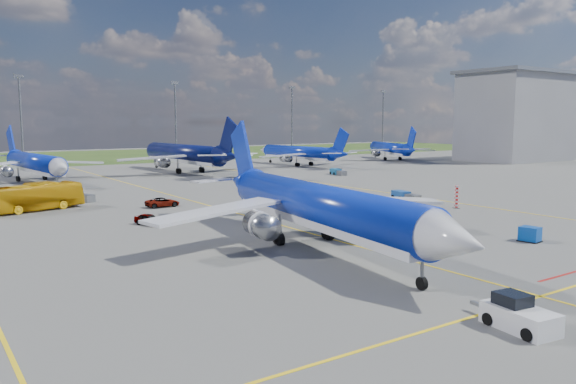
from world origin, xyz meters
TOP-DOWN VIEW (x-y plane):
  - ground at (0.00, 0.00)m, footprint 400.00×400.00m
  - grass_strip at (0.00, 150.00)m, footprint 400.00×80.00m
  - taxiway_lines at (0.17, 27.70)m, footprint 60.25×160.00m
  - floodlight_masts at (10.00, 110.00)m, footprint 202.20×0.50m
  - terminal_building at (120.00, 60.00)m, footprint 42.00×22.00m
  - warning_post at (26.00, 8.00)m, footprint 0.50×0.50m
  - bg_jet_nnw at (-13.59, 74.86)m, footprint 33.40×41.92m
  - bg_jet_n at (18.37, 78.36)m, footprint 36.90×47.32m
  - bg_jet_ne at (51.27, 79.96)m, footprint 30.75×38.96m
  - bg_jet_ene at (87.14, 82.86)m, footprint 41.35×45.96m
  - main_airliner at (-3.41, -0.64)m, footprint 37.75×46.38m
  - pushback_tug at (-6.41, -22.61)m, footprint 2.55×5.66m
  - uld_container at (14.93, -9.65)m, footprint 1.69×1.97m
  - apron_bus at (-20.69, 36.69)m, footprint 13.12×6.44m
  - service_car_a at (-11.94, 18.98)m, footprint 2.68×3.98m
  - service_car_b at (-5.65, 30.84)m, footprint 4.59×2.22m
  - service_car_c at (17.54, 24.56)m, footprint 4.94×4.78m
  - baggage_tug_w at (26.23, 17.47)m, footprint 2.26×5.52m
  - baggage_tug_c at (-13.62, 43.22)m, footprint 3.61×5.76m
  - baggage_tug_e at (43.08, 53.61)m, footprint 2.56×5.61m

SIDE VIEW (x-z plane):
  - ground at x=0.00m, z-range 0.00..0.00m
  - bg_jet_nnw at x=-13.59m, z-range -5.16..5.16m
  - bg_jet_n at x=18.37m, z-range -6.00..6.00m
  - bg_jet_ne at x=51.27m, z-range -4.86..4.86m
  - bg_jet_ene at x=87.14m, z-range -4.93..4.93m
  - main_airliner at x=-3.41m, z-range -5.55..5.55m
  - grass_strip at x=0.00m, z-range 0.00..0.01m
  - taxiway_lines at x=0.17m, z-range 0.00..0.02m
  - baggage_tug_w at x=26.23m, z-range -0.04..1.17m
  - baggage_tug_e at x=43.08m, z-range -0.04..1.18m
  - baggage_tug_c at x=-13.62m, z-range -0.04..1.22m
  - service_car_b at x=-5.65m, z-range 0.00..1.26m
  - service_car_a at x=-11.94m, z-range 0.00..1.26m
  - uld_container at x=14.93m, z-range 0.00..1.40m
  - service_car_c at x=17.54m, z-range 0.00..1.42m
  - pushback_tug at x=-6.41m, z-range -0.18..1.70m
  - warning_post at x=26.00m, z-range 0.00..3.00m
  - apron_bus at x=-20.69m, z-range 0.00..3.56m
  - floodlight_masts at x=10.00m, z-range 1.21..23.91m
  - terminal_building at x=120.00m, z-range 0.07..26.07m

